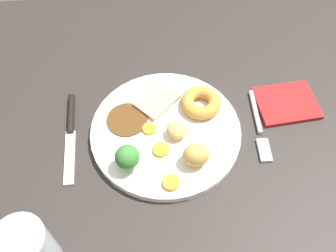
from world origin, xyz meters
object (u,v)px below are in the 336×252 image
(dinner_plate, at_px, (168,131))
(carrot_coin_back, at_px, (174,182))
(meat_slice_main, at_px, (159,101))
(water_glass, at_px, (33,251))
(knife, at_px, (73,129))
(yorkshire_pudding, at_px, (203,102))
(carrot_coin_side, at_px, (152,128))
(roast_potato_right, at_px, (179,128))
(fork, at_px, (261,127))
(broccoli_floret, at_px, (130,157))
(carrot_coin_front, at_px, (163,149))
(roast_potato_left, at_px, (199,155))
(folded_napkin, at_px, (289,103))

(dinner_plate, relative_size, carrot_coin_back, 9.62)
(meat_slice_main, bearing_deg, water_glass, 53.50)
(dinner_plate, xyz_separation_m, knife, (0.17, -0.03, -0.00))
(dinner_plate, bearing_deg, yorkshire_pudding, -147.63)
(carrot_coin_side, bearing_deg, roast_potato_right, 164.77)
(dinner_plate, distance_m, fork, 0.17)
(carrot_coin_side, xyz_separation_m, water_glass, (0.18, 0.21, 0.04))
(broccoli_floret, bearing_deg, meat_slice_main, -114.93)
(carrot_coin_front, xyz_separation_m, broccoli_floret, (0.06, 0.02, 0.02))
(carrot_coin_front, xyz_separation_m, water_glass, (0.19, 0.16, 0.04))
(roast_potato_left, xyz_separation_m, knife, (0.21, -0.09, -0.03))
(carrot_coin_back, relative_size, fork, 0.18)
(carrot_coin_front, bearing_deg, dinner_plate, -106.47)
(carrot_coin_back, xyz_separation_m, broccoli_floret, (0.07, -0.04, 0.02))
(meat_slice_main, relative_size, roast_potato_right, 2.06)
(carrot_coin_side, relative_size, knife, 0.13)
(roast_potato_left, distance_m, water_glass, 0.28)
(yorkshire_pudding, xyz_separation_m, knife, (0.24, 0.02, -0.02))
(carrot_coin_side, height_order, broccoli_floret, broccoli_floret)
(dinner_plate, height_order, fork, dinner_plate)
(broccoli_floret, bearing_deg, roast_potato_left, 177.87)
(carrot_coin_front, height_order, knife, carrot_coin_front)
(knife, bearing_deg, roast_potato_right, 79.27)
(roast_potato_right, height_order, broccoli_floret, broccoli_floret)
(carrot_coin_side, height_order, water_glass, water_glass)
(fork, bearing_deg, roast_potato_right, -85.58)
(yorkshire_pudding, relative_size, water_glass, 0.68)
(roast_potato_right, relative_size, broccoli_floret, 0.74)
(meat_slice_main, relative_size, broccoli_floret, 1.52)
(meat_slice_main, distance_m, knife, 0.16)
(roast_potato_right, distance_m, carrot_coin_back, 0.10)
(knife, xyz_separation_m, folded_napkin, (-0.40, -0.02, -0.00))
(knife, bearing_deg, broccoli_floret, 47.85)
(dinner_plate, xyz_separation_m, roast_potato_left, (-0.04, 0.07, 0.03))
(carrot_coin_side, bearing_deg, water_glass, 49.42)
(broccoli_floret, height_order, knife, broccoli_floret)
(yorkshire_pudding, bearing_deg, knife, 4.35)
(dinner_plate, bearing_deg, roast_potato_left, 121.42)
(roast_potato_left, relative_size, carrot_coin_side, 1.79)
(meat_slice_main, relative_size, carrot_coin_front, 2.63)
(roast_potato_left, bearing_deg, dinner_plate, -58.58)
(yorkshire_pudding, bearing_deg, roast_potato_left, 76.83)
(fork, height_order, knife, knife)
(roast_potato_right, height_order, fork, roast_potato_right)
(roast_potato_right, xyz_separation_m, folded_napkin, (-0.21, -0.05, -0.02))
(yorkshire_pudding, relative_size, folded_napkin, 0.66)
(carrot_coin_back, height_order, knife, carrot_coin_back)
(fork, xyz_separation_m, water_glass, (0.37, 0.20, 0.05))
(folded_napkin, bearing_deg, fork, 36.47)
(dinner_plate, xyz_separation_m, roast_potato_right, (-0.02, 0.01, 0.02))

